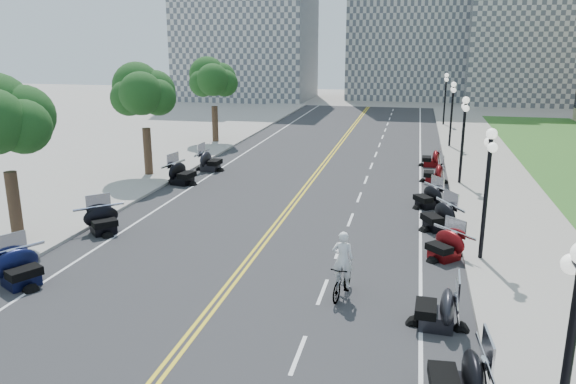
# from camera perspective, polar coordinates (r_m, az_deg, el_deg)

# --- Properties ---
(ground) EXTENTS (160.00, 160.00, 0.00)m
(ground) POSITION_cam_1_polar(r_m,az_deg,el_deg) (19.80, -5.75, -9.19)
(ground) COLOR gray
(road) EXTENTS (16.00, 90.00, 0.01)m
(road) POSITION_cam_1_polar(r_m,az_deg,el_deg) (28.87, 0.51, -1.21)
(road) COLOR #333335
(road) RESTS_ON ground
(centerline_yellow_a) EXTENTS (0.12, 90.00, 0.00)m
(centerline_yellow_a) POSITION_cam_1_polar(r_m,az_deg,el_deg) (28.89, 0.28, -1.18)
(centerline_yellow_a) COLOR yellow
(centerline_yellow_a) RESTS_ON road
(centerline_yellow_b) EXTENTS (0.12, 90.00, 0.00)m
(centerline_yellow_b) POSITION_cam_1_polar(r_m,az_deg,el_deg) (28.84, 0.74, -1.21)
(centerline_yellow_b) COLOR yellow
(centerline_yellow_b) RESTS_ON road
(edge_line_north) EXTENTS (0.12, 90.00, 0.00)m
(edge_line_north) POSITION_cam_1_polar(r_m,az_deg,el_deg) (28.26, 13.30, -1.98)
(edge_line_north) COLOR white
(edge_line_north) RESTS_ON road
(edge_line_south) EXTENTS (0.12, 90.00, 0.00)m
(edge_line_south) POSITION_cam_1_polar(r_m,az_deg,el_deg) (30.82, -11.19, -0.43)
(edge_line_south) COLOR white
(edge_line_south) RESTS_ON road
(lane_dash_5) EXTENTS (0.12, 2.00, 0.00)m
(lane_dash_5) POSITION_cam_1_polar(r_m,az_deg,el_deg) (15.62, 1.04, -16.19)
(lane_dash_5) COLOR white
(lane_dash_5) RESTS_ON road
(lane_dash_6) EXTENTS (0.12, 2.00, 0.00)m
(lane_dash_6) POSITION_cam_1_polar(r_m,az_deg,el_deg) (19.09, 3.54, -10.06)
(lane_dash_6) COLOR white
(lane_dash_6) RESTS_ON road
(lane_dash_7) EXTENTS (0.12, 2.00, 0.00)m
(lane_dash_7) POSITION_cam_1_polar(r_m,az_deg,el_deg) (22.74, 5.19, -5.85)
(lane_dash_7) COLOR white
(lane_dash_7) RESTS_ON road
(lane_dash_8) EXTENTS (0.12, 2.00, 0.00)m
(lane_dash_8) POSITION_cam_1_polar(r_m,az_deg,el_deg) (26.49, 6.37, -2.81)
(lane_dash_8) COLOR white
(lane_dash_8) RESTS_ON road
(lane_dash_9) EXTENTS (0.12, 2.00, 0.00)m
(lane_dash_9) POSITION_cam_1_polar(r_m,az_deg,el_deg) (30.30, 7.25, -0.53)
(lane_dash_9) COLOR white
(lane_dash_9) RESTS_ON road
(lane_dash_10) EXTENTS (0.12, 2.00, 0.00)m
(lane_dash_10) POSITION_cam_1_polar(r_m,az_deg,el_deg) (34.16, 7.93, 1.24)
(lane_dash_10) COLOR white
(lane_dash_10) RESTS_ON road
(lane_dash_11) EXTENTS (0.12, 2.00, 0.00)m
(lane_dash_11) POSITION_cam_1_polar(r_m,az_deg,el_deg) (38.04, 8.47, 2.65)
(lane_dash_11) COLOR white
(lane_dash_11) RESTS_ON road
(lane_dash_12) EXTENTS (0.12, 2.00, 0.00)m
(lane_dash_12) POSITION_cam_1_polar(r_m,az_deg,el_deg) (41.95, 8.91, 3.80)
(lane_dash_12) COLOR white
(lane_dash_12) RESTS_ON road
(lane_dash_13) EXTENTS (0.12, 2.00, 0.00)m
(lane_dash_13) POSITION_cam_1_polar(r_m,az_deg,el_deg) (45.87, 9.28, 4.75)
(lane_dash_13) COLOR white
(lane_dash_13) RESTS_ON road
(lane_dash_14) EXTENTS (0.12, 2.00, 0.00)m
(lane_dash_14) POSITION_cam_1_polar(r_m,az_deg,el_deg) (49.81, 9.59, 5.55)
(lane_dash_14) COLOR white
(lane_dash_14) RESTS_ON road
(lane_dash_15) EXTENTS (0.12, 2.00, 0.00)m
(lane_dash_15) POSITION_cam_1_polar(r_m,az_deg,el_deg) (53.75, 9.85, 6.23)
(lane_dash_15) COLOR white
(lane_dash_15) RESTS_ON road
(lane_dash_16) EXTENTS (0.12, 2.00, 0.00)m
(lane_dash_16) POSITION_cam_1_polar(r_m,az_deg,el_deg) (57.71, 10.08, 6.82)
(lane_dash_16) COLOR white
(lane_dash_16) RESTS_ON road
(lane_dash_17) EXTENTS (0.12, 2.00, 0.00)m
(lane_dash_17) POSITION_cam_1_polar(r_m,az_deg,el_deg) (61.66, 10.28, 7.33)
(lane_dash_17) COLOR white
(lane_dash_17) RESTS_ON road
(lane_dash_18) EXTENTS (0.12, 2.00, 0.00)m
(lane_dash_18) POSITION_cam_1_polar(r_m,az_deg,el_deg) (65.63, 10.46, 7.78)
(lane_dash_18) COLOR white
(lane_dash_18) RESTS_ON road
(lane_dash_19) EXTENTS (0.12, 2.00, 0.00)m
(lane_dash_19) POSITION_cam_1_polar(r_m,az_deg,el_deg) (69.60, 10.62, 8.18)
(lane_dash_19) COLOR white
(lane_dash_19) RESTS_ON road
(sidewalk_north) EXTENTS (5.00, 90.00, 0.15)m
(sidewalk_north) POSITION_cam_1_polar(r_m,az_deg,el_deg) (28.62, 21.54, -2.31)
(sidewalk_north) COLOR #9E9991
(sidewalk_north) RESTS_ON ground
(sidewalk_south) EXTENTS (5.00, 90.00, 0.15)m
(sidewalk_south) POSITION_cam_1_polar(r_m,az_deg,el_deg) (32.65, -17.80, 0.11)
(sidewalk_south) COLOR #9E9991
(sidewalk_south) RESTS_ON ground
(distant_block_a) EXTENTS (18.00, 14.00, 26.00)m
(distant_block_a) POSITION_cam_1_polar(r_m,az_deg,el_deg) (82.74, -4.21, 18.47)
(distant_block_a) COLOR gray
(distant_block_a) RESTS_ON ground
(distant_block_c) EXTENTS (20.00, 14.00, 22.00)m
(distant_block_c) POSITION_cam_1_polar(r_m,az_deg,el_deg) (83.68, 24.90, 15.77)
(distant_block_c) COLOR gray
(distant_block_c) RESTS_ON ground
(street_lamp_1) EXTENTS (0.50, 1.20, 4.90)m
(street_lamp_1) POSITION_cam_1_polar(r_m,az_deg,el_deg) (10.96, 26.33, -16.91)
(street_lamp_1) COLOR black
(street_lamp_1) RESTS_ON sidewalk_north
(street_lamp_2) EXTENTS (0.50, 1.20, 4.90)m
(street_lamp_2) POSITION_cam_1_polar(r_m,az_deg,el_deg) (21.95, 19.46, -0.34)
(street_lamp_2) COLOR black
(street_lamp_2) RESTS_ON sidewalk_north
(street_lamp_3) EXTENTS (0.50, 1.20, 4.90)m
(street_lamp_3) POSITION_cam_1_polar(r_m,az_deg,el_deg) (33.64, 17.32, 4.99)
(street_lamp_3) COLOR black
(street_lamp_3) RESTS_ON sidewalk_north
(street_lamp_4) EXTENTS (0.50, 1.20, 4.90)m
(street_lamp_4) POSITION_cam_1_polar(r_m,az_deg,el_deg) (45.49, 16.27, 7.56)
(street_lamp_4) COLOR black
(street_lamp_4) RESTS_ON sidewalk_north
(street_lamp_5) EXTENTS (0.50, 1.20, 4.90)m
(street_lamp_5) POSITION_cam_1_polar(r_m,az_deg,el_deg) (57.40, 15.66, 9.06)
(street_lamp_5) COLOR black
(street_lamp_5) RESTS_ON sidewalk_north
(tree_2) EXTENTS (4.80, 4.80, 9.20)m
(tree_2) POSITION_cam_1_polar(r_m,az_deg,el_deg) (25.05, -26.87, 5.75)
(tree_2) COLOR #235619
(tree_2) RESTS_ON sidewalk_south
(tree_3) EXTENTS (4.80, 4.80, 9.20)m
(tree_3) POSITION_cam_1_polar(r_m,az_deg,el_deg) (35.06, -14.40, 9.14)
(tree_3) COLOR #235619
(tree_3) RESTS_ON sidewalk_south
(tree_4) EXTENTS (4.80, 4.80, 9.20)m
(tree_4) POSITION_cam_1_polar(r_m,az_deg,el_deg) (46.03, -7.55, 10.80)
(tree_4) COLOR #235619
(tree_4) RESTS_ON sidewalk_south
(motorcycle_n_4) EXTENTS (2.20, 2.20, 1.43)m
(motorcycle_n_4) POSITION_cam_1_polar(r_m,az_deg,el_deg) (14.09, 16.96, -17.35)
(motorcycle_n_4) COLOR black
(motorcycle_n_4) RESTS_ON road
(motorcycle_n_5) EXTENTS (2.01, 2.01, 1.35)m
(motorcycle_n_5) POSITION_cam_1_polar(r_m,az_deg,el_deg) (17.20, 14.90, -11.10)
(motorcycle_n_5) COLOR black
(motorcycle_n_5) RESTS_ON road
(motorcycle_n_6) EXTENTS (2.55, 2.55, 1.26)m
(motorcycle_n_6) POSITION_cam_1_polar(r_m,az_deg,el_deg) (22.33, 15.64, -5.07)
(motorcycle_n_6) COLOR #590A0C
(motorcycle_n_6) RESTS_ON road
(motorcycle_n_7) EXTENTS (2.70, 2.70, 1.39)m
(motorcycle_n_7) POSITION_cam_1_polar(r_m,az_deg,el_deg) (25.64, 15.07, -2.26)
(motorcycle_n_7) COLOR black
(motorcycle_n_7) RESTS_ON road
(motorcycle_n_8) EXTENTS (2.51, 2.51, 1.26)m
(motorcycle_n_8) POSITION_cam_1_polar(r_m,az_deg,el_deg) (28.93, 14.04, -0.35)
(motorcycle_n_8) COLOR black
(motorcycle_n_8) RESTS_ON road
(motorcycle_n_9) EXTENTS (1.87, 1.87, 1.27)m
(motorcycle_n_9) POSITION_cam_1_polar(r_m,az_deg,el_deg) (34.20, 14.59, 1.98)
(motorcycle_n_9) COLOR #590A0C
(motorcycle_n_9) RESTS_ON road
(motorcycle_n_10) EXTENTS (1.84, 1.84, 1.28)m
(motorcycle_n_10) POSITION_cam_1_polar(r_m,az_deg,el_deg) (38.57, 14.34, 3.46)
(motorcycle_n_10) COLOR #590A0C
(motorcycle_n_10) RESTS_ON road
(motorcycle_s_5) EXTENTS (2.74, 2.74, 1.41)m
(motorcycle_s_5) POSITION_cam_1_polar(r_m,az_deg,el_deg) (21.31, -25.62, -6.82)
(motorcycle_s_5) COLOR black
(motorcycle_s_5) RESTS_ON road
(motorcycle_s_6) EXTENTS (2.68, 2.68, 1.33)m
(motorcycle_s_6) POSITION_cam_1_polar(r_m,az_deg,el_deg) (25.64, -18.31, -2.59)
(motorcycle_s_6) COLOR black
(motorcycle_s_6) RESTS_ON road
(motorcycle_s_8) EXTENTS (2.42, 2.42, 1.45)m
(motorcycle_s_8) POSITION_cam_1_polar(r_m,az_deg,el_deg) (33.26, -10.73, 2.01)
(motorcycle_s_8) COLOR black
(motorcycle_s_8) RESTS_ON road
(motorcycle_s_9) EXTENTS (2.10, 2.10, 1.42)m
(motorcycle_s_9) POSITION_cam_1_polar(r_m,az_deg,el_deg) (36.46, -7.91, 3.25)
(motorcycle_s_9) COLOR black
(motorcycle_s_9) RESTS_ON road
(bicycle) EXTENTS (0.86, 1.98, 1.15)m
(bicycle) POSITION_cam_1_polar(r_m,az_deg,el_deg) (18.60, 5.53, -8.91)
(bicycle) COLOR #A51414
(bicycle) RESTS_ON road
(cyclist_rider) EXTENTS (0.69, 0.46, 1.90)m
(cyclist_rider) POSITION_cam_1_polar(r_m,az_deg,el_deg) (18.03, 5.65, -4.47)
(cyclist_rider) COLOR white
(cyclist_rider) RESTS_ON bicycle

